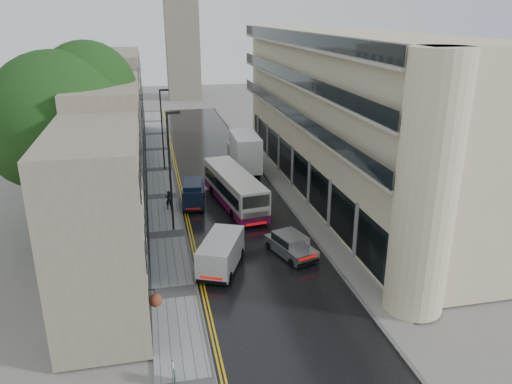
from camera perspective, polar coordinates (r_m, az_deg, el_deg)
name	(u,v)px	position (r m, az deg, el deg)	size (l,w,h in m)	color
road	(228,192)	(45.83, -3.26, -0.05)	(9.00, 85.00, 0.02)	black
left_sidewalk	(163,197)	(45.34, -10.58, -0.53)	(2.70, 85.00, 0.12)	gray
right_sidewalk	(284,188)	(46.89, 3.26, 0.48)	(1.80, 85.00, 0.12)	slate
old_shop_row	(116,127)	(46.19, -15.66, 7.14)	(4.50, 56.00, 12.00)	gray
modern_block	(344,115)	(45.25, 10.01, 8.61)	(8.00, 40.00, 14.00)	beige
tree_near	(62,147)	(36.62, -21.26, 4.83)	(10.56, 10.56, 13.89)	black
tree_far	(87,119)	(49.31, -18.74, 7.87)	(9.24, 9.24, 12.46)	black
cream_bus	(233,203)	(39.33, -2.70, -1.21)	(2.42, 10.65, 2.90)	silver
white_lorry	(236,159)	(48.76, -2.30, 3.82)	(2.42, 8.06, 4.23)	white
silver_hatchback	(292,256)	(32.48, 4.17, -7.32)	(1.80, 4.12, 1.55)	silver
white_van	(199,264)	(30.99, -6.50, -8.20)	(2.04, 4.75, 2.15)	silver
navy_van	(183,199)	(41.45, -8.32, -0.78)	(1.74, 4.36, 2.22)	black
pedestrian	(169,200)	(42.09, -9.94, -0.89)	(0.57, 0.38, 1.57)	black
lamp_post_near	(170,173)	(36.77, -9.78, 2.13)	(1.00, 0.22, 8.92)	black
lamp_post_far	(162,131)	(51.91, -10.66, 6.90)	(0.93, 0.21, 8.26)	black
estate_sign	(174,374)	(23.64, -9.38, -19.87)	(0.08, 0.57, 0.95)	white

